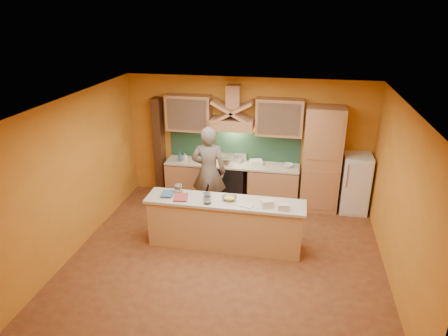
% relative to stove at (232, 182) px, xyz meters
% --- Properties ---
extents(floor, '(5.50, 5.00, 0.01)m').
position_rel_stove_xyz_m(floor, '(0.30, -2.20, -0.45)').
color(floor, brown).
rests_on(floor, ground).
extents(ceiling, '(5.50, 5.00, 0.01)m').
position_rel_stove_xyz_m(ceiling, '(0.30, -2.20, 2.35)').
color(ceiling, white).
rests_on(ceiling, wall_back).
extents(wall_back, '(5.50, 0.02, 2.80)m').
position_rel_stove_xyz_m(wall_back, '(0.30, 0.30, 0.95)').
color(wall_back, orange).
rests_on(wall_back, floor).
extents(wall_front, '(5.50, 0.02, 2.80)m').
position_rel_stove_xyz_m(wall_front, '(0.30, -4.70, 0.95)').
color(wall_front, orange).
rests_on(wall_front, floor).
extents(wall_left, '(0.02, 5.00, 2.80)m').
position_rel_stove_xyz_m(wall_left, '(-2.45, -2.20, 0.95)').
color(wall_left, orange).
rests_on(wall_left, floor).
extents(wall_right, '(0.02, 5.00, 2.80)m').
position_rel_stove_xyz_m(wall_right, '(3.05, -2.20, 0.95)').
color(wall_right, orange).
rests_on(wall_right, floor).
extents(base_cabinet_left, '(1.10, 0.60, 0.86)m').
position_rel_stove_xyz_m(base_cabinet_left, '(-0.95, 0.00, -0.02)').
color(base_cabinet_left, tan).
rests_on(base_cabinet_left, floor).
extents(base_cabinet_right, '(1.10, 0.60, 0.86)m').
position_rel_stove_xyz_m(base_cabinet_right, '(0.95, 0.00, -0.02)').
color(base_cabinet_right, tan).
rests_on(base_cabinet_right, floor).
extents(counter_top, '(3.00, 0.62, 0.04)m').
position_rel_stove_xyz_m(counter_top, '(-0.00, 0.00, 0.45)').
color(counter_top, beige).
rests_on(counter_top, base_cabinet_left).
extents(stove, '(0.60, 0.58, 0.90)m').
position_rel_stove_xyz_m(stove, '(0.00, 0.00, 0.00)').
color(stove, black).
rests_on(stove, floor).
extents(backsplash, '(3.00, 0.03, 0.70)m').
position_rel_stove_xyz_m(backsplash, '(-0.00, 0.28, 0.80)').
color(backsplash, '#1C3D2C').
rests_on(backsplash, wall_back).
extents(range_hood, '(0.92, 0.50, 0.24)m').
position_rel_stove_xyz_m(range_hood, '(0.00, 0.05, 1.37)').
color(range_hood, tan).
rests_on(range_hood, wall_back).
extents(hood_chimney, '(0.30, 0.30, 0.50)m').
position_rel_stove_xyz_m(hood_chimney, '(0.00, 0.15, 1.95)').
color(hood_chimney, tan).
rests_on(hood_chimney, wall_back).
extents(upper_cabinet_left, '(1.00, 0.35, 0.80)m').
position_rel_stove_xyz_m(upper_cabinet_left, '(-1.00, 0.12, 1.55)').
color(upper_cabinet_left, tan).
rests_on(upper_cabinet_left, wall_back).
extents(upper_cabinet_right, '(1.00, 0.35, 0.80)m').
position_rel_stove_xyz_m(upper_cabinet_right, '(1.00, 0.12, 1.55)').
color(upper_cabinet_right, tan).
rests_on(upper_cabinet_right, wall_back).
extents(pantry_column, '(0.80, 0.60, 2.30)m').
position_rel_stove_xyz_m(pantry_column, '(1.95, 0.00, 0.70)').
color(pantry_column, tan).
rests_on(pantry_column, floor).
extents(fridge, '(0.58, 0.60, 1.30)m').
position_rel_stove_xyz_m(fridge, '(2.70, 0.00, 0.20)').
color(fridge, white).
rests_on(fridge, floor).
extents(trim_column_left, '(0.20, 0.30, 2.30)m').
position_rel_stove_xyz_m(trim_column_left, '(-1.75, 0.15, 0.70)').
color(trim_column_left, '#472816').
rests_on(trim_column_left, floor).
extents(island_body, '(2.80, 0.55, 0.88)m').
position_rel_stove_xyz_m(island_body, '(0.20, -1.90, -0.01)').
color(island_body, '#DDAC71').
rests_on(island_body, floor).
extents(island_top, '(2.90, 0.62, 0.05)m').
position_rel_stove_xyz_m(island_top, '(0.20, -1.90, 0.47)').
color(island_top, beige).
rests_on(island_top, island_body).
extents(person, '(0.76, 0.53, 1.97)m').
position_rel_stove_xyz_m(person, '(-0.36, -0.76, 0.54)').
color(person, '#70665B').
rests_on(person, floor).
extents(pot_large, '(0.32, 0.32, 0.15)m').
position_rel_stove_xyz_m(pot_large, '(-0.09, -0.11, 0.52)').
color(pot_large, silver).
rests_on(pot_large, stove).
extents(pot_small, '(0.22, 0.22, 0.15)m').
position_rel_stove_xyz_m(pot_small, '(0.11, 0.11, 0.53)').
color(pot_small, silver).
rests_on(pot_small, stove).
extents(soap_bottle_a, '(0.10, 0.10, 0.17)m').
position_rel_stove_xyz_m(soap_bottle_a, '(-1.08, -0.01, 0.55)').
color(soap_bottle_a, white).
rests_on(soap_bottle_a, counter_top).
extents(soap_bottle_b, '(0.12, 0.12, 0.22)m').
position_rel_stove_xyz_m(soap_bottle_b, '(-1.18, -0.08, 0.58)').
color(soap_bottle_b, '#356093').
rests_on(soap_bottle_b, counter_top).
extents(bowl_back, '(0.29, 0.29, 0.07)m').
position_rel_stove_xyz_m(bowl_back, '(1.25, 0.00, 0.51)').
color(bowl_back, silver).
rests_on(bowl_back, counter_top).
extents(dish_rack, '(0.32, 0.29, 0.09)m').
position_rel_stove_xyz_m(dish_rack, '(0.54, 0.06, 0.52)').
color(dish_rack, white).
rests_on(dish_rack, counter_top).
extents(book_lower, '(0.30, 0.37, 0.03)m').
position_rel_stove_xyz_m(book_lower, '(-0.73, -1.98, 0.51)').
color(book_lower, '#A23C3A').
rests_on(book_lower, island_top).
extents(book_upper, '(0.24, 0.31, 0.02)m').
position_rel_stove_xyz_m(book_upper, '(-0.99, -1.90, 0.53)').
color(book_upper, '#3C6684').
rests_on(book_upper, island_top).
extents(jar_large, '(0.17, 0.17, 0.15)m').
position_rel_stove_xyz_m(jar_large, '(-0.72, -1.74, 0.57)').
color(jar_large, silver).
rests_on(jar_large, island_top).
extents(jar_small, '(0.15, 0.15, 0.14)m').
position_rel_stove_xyz_m(jar_small, '(-0.08, -2.07, 0.56)').
color(jar_small, silver).
rests_on(jar_small, island_top).
extents(kitchen_scale, '(0.14, 0.14, 0.10)m').
position_rel_stove_xyz_m(kitchen_scale, '(-0.13, -1.90, 0.55)').
color(kitchen_scale, white).
rests_on(kitchen_scale, island_top).
extents(mixing_bowl, '(0.26, 0.26, 0.06)m').
position_rel_stove_xyz_m(mixing_bowl, '(0.27, -1.85, 0.53)').
color(mixing_bowl, silver).
rests_on(mixing_bowl, island_top).
extents(cloth, '(0.27, 0.23, 0.01)m').
position_rel_stove_xyz_m(cloth, '(0.62, -2.03, 0.50)').
color(cloth, beige).
rests_on(cloth, island_top).
extents(grocery_bag_a, '(0.24, 0.22, 0.13)m').
position_rel_stove_xyz_m(grocery_bag_a, '(0.98, -2.00, 0.56)').
color(grocery_bag_a, beige).
rests_on(grocery_bag_a, island_top).
extents(grocery_bag_b, '(0.19, 0.15, 0.11)m').
position_rel_stove_xyz_m(grocery_bag_b, '(1.26, -2.06, 0.55)').
color(grocery_bag_b, beige).
rests_on(grocery_bag_b, island_top).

